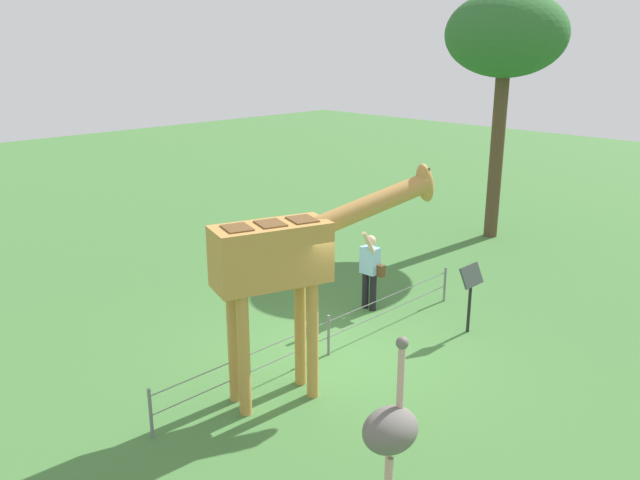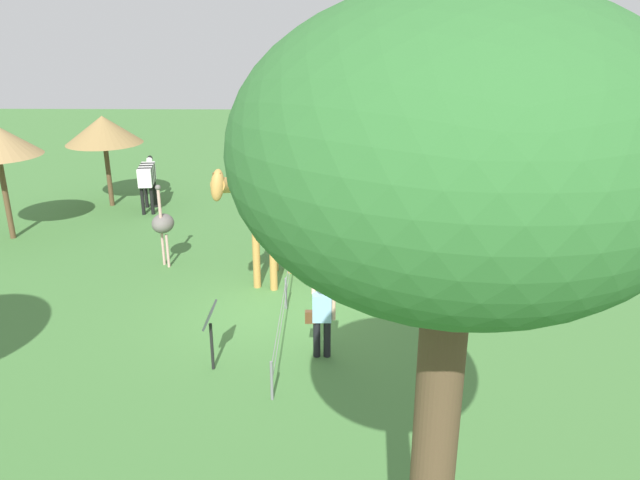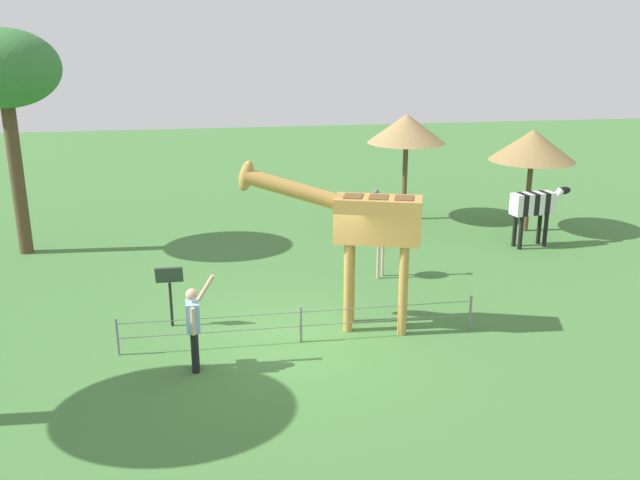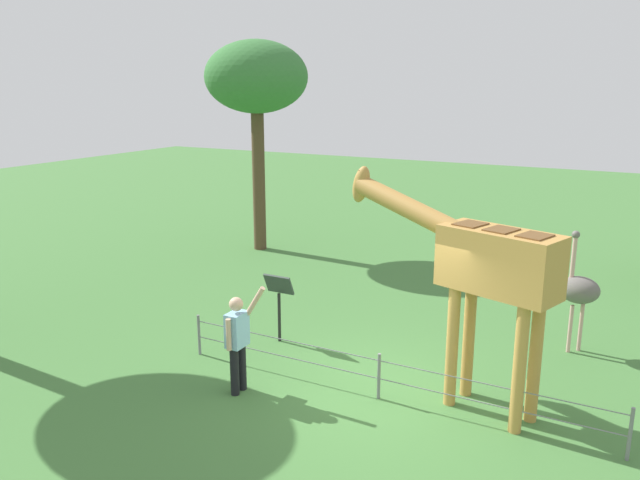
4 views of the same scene
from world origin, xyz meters
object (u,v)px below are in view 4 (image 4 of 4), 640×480
object	(u,v)px
tree_east	(256,80)
info_sign	(279,294)
ostrich	(579,290)
giraffe	(480,265)
visitor	(238,338)

from	to	relation	value
tree_east	info_sign	distance (m)	8.01
info_sign	ostrich	bearing A→B (deg)	-156.79
ostrich	info_sign	xyz separation A→B (m)	(4.98, 2.14, -0.23)
ostrich	tree_east	bearing A→B (deg)	-20.88
giraffe	tree_east	world-z (taller)	tree_east
giraffe	ostrich	size ratio (longest dim) A/B	1.63
tree_east	info_sign	size ratio (longest dim) A/B	4.51
ostrich	tree_east	size ratio (longest dim) A/B	0.38
giraffe	info_sign	xyz separation A→B (m)	(3.87, -0.70, -1.27)
ostrich	tree_east	xyz separation A→B (m)	(9.13, -3.49, 3.68)
giraffe	info_sign	world-z (taller)	giraffe
ostrich	info_sign	distance (m)	5.43
visitor	tree_east	world-z (taller)	tree_east
giraffe	info_sign	size ratio (longest dim) A/B	2.79
visitor	tree_east	distance (m)	9.79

